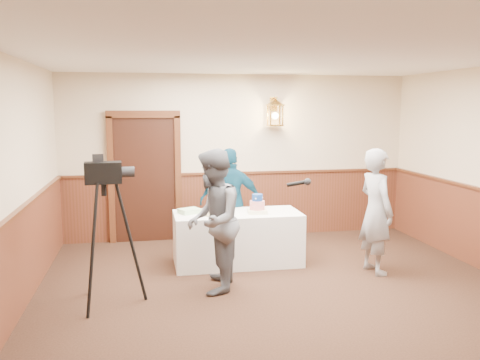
% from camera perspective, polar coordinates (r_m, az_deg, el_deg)
% --- Properties ---
extents(ground, '(7.00, 7.00, 0.00)m').
position_cam_1_polar(ground, '(5.79, 6.42, -14.66)').
color(ground, black).
rests_on(ground, ground).
extents(room_shell, '(6.02, 7.02, 2.81)m').
position_cam_1_polar(room_shell, '(5.81, 4.83, 1.01)').
color(room_shell, beige).
rests_on(room_shell, ground).
extents(display_table, '(1.80, 0.80, 0.75)m').
position_cam_1_polar(display_table, '(7.35, -0.29, -6.55)').
color(display_table, white).
rests_on(display_table, ground).
extents(tiered_cake, '(0.30, 0.30, 0.27)m').
position_cam_1_polar(tiered_cake, '(7.23, 1.95, -2.89)').
color(tiered_cake, '#F7EDC0').
rests_on(tiered_cake, display_table).
extents(sheet_cake_yellow, '(0.39, 0.30, 0.08)m').
position_cam_1_polar(sheet_cake_yellow, '(7.16, -2.44, -3.55)').
color(sheet_cake_yellow, '#E3CE88').
rests_on(sheet_cake_yellow, display_table).
extents(sheet_cake_green, '(0.35, 0.32, 0.07)m').
position_cam_1_polar(sheet_cake_green, '(7.25, -5.67, -3.48)').
color(sheet_cake_green, '#A3E19E').
rests_on(sheet_cake_green, display_table).
extents(interviewer, '(1.52, 0.98, 1.75)m').
position_cam_1_polar(interviewer, '(6.18, -3.05, -4.62)').
color(interviewer, '#55585E').
rests_on(interviewer, ground).
extents(baker, '(0.50, 0.68, 1.70)m').
position_cam_1_polar(baker, '(7.11, 15.02, -3.40)').
color(baker, gray).
rests_on(baker, ground).
extents(assistant_p, '(1.00, 0.51, 1.63)m').
position_cam_1_polar(assistant_p, '(7.78, -1.03, -2.40)').
color(assistant_p, navy).
rests_on(assistant_p, ground).
extents(tv_camera_rig, '(0.64, 0.60, 1.64)m').
position_cam_1_polar(tv_camera_rig, '(5.99, -14.82, -6.66)').
color(tv_camera_rig, black).
rests_on(tv_camera_rig, ground).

